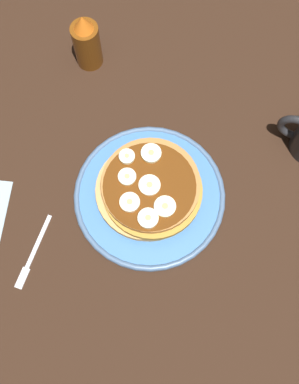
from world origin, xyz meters
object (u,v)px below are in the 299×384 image
at_px(pancake_stack, 149,190).
at_px(banana_slice_5, 148,218).
at_px(banana_slice_1, 151,153).
at_px(syrup_bottle, 87,42).
at_px(fork, 32,256).
at_px(banana_slice_3, 130,202).
at_px(banana_slice_4, 127,178).
at_px(banana_slice_0, 149,188).
at_px(banana_slice_6, 127,157).
at_px(banana_slice_2, 165,207).
at_px(plate, 150,196).

height_order(pancake_stack, banana_slice_5, banana_slice_5).
bearing_deg(banana_slice_1, syrup_bottle, -40.60).
bearing_deg(fork, banana_slice_3, -134.24).
xyz_separation_m(banana_slice_1, banana_slice_4, (0.02, 0.05, -0.00)).
distance_m(banana_slice_1, banana_slice_5, 0.11).
bearing_deg(banana_slice_0, banana_slice_1, -72.18).
distance_m(banana_slice_3, banana_slice_6, 0.08).
xyz_separation_m(banana_slice_2, banana_slice_6, (0.09, -0.06, 0.00)).
bearing_deg(banana_slice_5, banana_slice_0, -69.13).
relative_size(banana_slice_2, banana_slice_6, 1.33).
bearing_deg(plate, banana_slice_4, 2.15).
bearing_deg(syrup_bottle, banana_slice_3, 126.83).
relative_size(banana_slice_1, banana_slice_5, 1.02).
xyz_separation_m(plate, fork, (0.14, 0.17, -0.01)).
height_order(banana_slice_2, syrup_bottle, syrup_bottle).
bearing_deg(banana_slice_6, banana_slice_5, 130.11).
height_order(banana_slice_3, fork, banana_slice_3).
distance_m(banana_slice_2, banana_slice_6, 0.10).
bearing_deg(banana_slice_1, banana_slice_5, 109.22).
height_order(pancake_stack, fork, pancake_stack).
bearing_deg(banana_slice_3, banana_slice_5, 159.65).
bearing_deg(pancake_stack, banana_slice_2, 146.57).
height_order(banana_slice_3, banana_slice_6, same).
bearing_deg(plate, banana_slice_2, 146.21).
xyz_separation_m(banana_slice_4, banana_slice_5, (-0.06, 0.05, 0.00)).
bearing_deg(banana_slice_3, plate, -115.47).
distance_m(banana_slice_4, fork, 0.20).
xyz_separation_m(plate, pancake_stack, (0.00, -0.00, 0.03)).
distance_m(pancake_stack, banana_slice_2, 0.05).
height_order(plate, pancake_stack, pancake_stack).
distance_m(banana_slice_2, banana_slice_4, 0.08).
bearing_deg(banana_slice_4, plate, -177.85).
xyz_separation_m(banana_slice_0, banana_slice_3, (0.02, 0.03, 0.00)).
xyz_separation_m(pancake_stack, banana_slice_0, (-0.00, 0.01, 0.03)).
distance_m(banana_slice_0, banana_slice_5, 0.05).
distance_m(banana_slice_0, banana_slice_1, 0.06).
relative_size(pancake_stack, banana_slice_4, 6.05).
relative_size(banana_slice_3, syrup_bottle, 0.26).
height_order(banana_slice_5, syrup_bottle, syrup_bottle).
height_order(banana_slice_1, banana_slice_4, same).
bearing_deg(banana_slice_2, banana_slice_0, -28.40).
xyz_separation_m(plate, banana_slice_6, (0.05, -0.03, 0.06)).
distance_m(plate, banana_slice_0, 0.06).
bearing_deg(banana_slice_1, pancake_stack, 108.15).
height_order(banana_slice_6, fork, banana_slice_6).
bearing_deg(banana_slice_5, banana_slice_4, -41.50).
height_order(banana_slice_1, fork, banana_slice_1).
bearing_deg(banana_slice_3, syrup_bottle, -53.17).
height_order(pancake_stack, banana_slice_4, banana_slice_4).
bearing_deg(plate, pancake_stack, -17.45).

